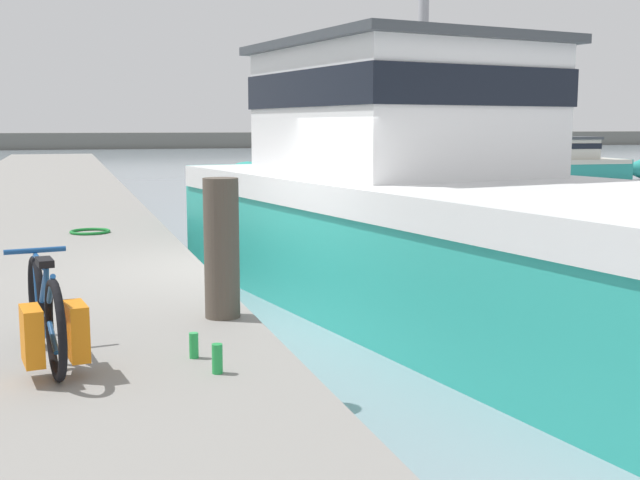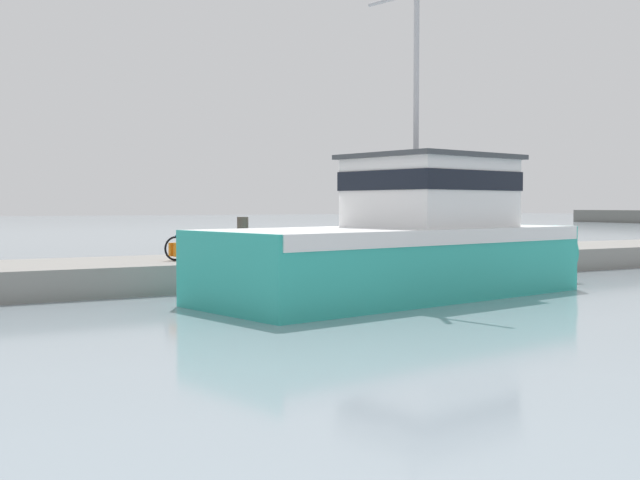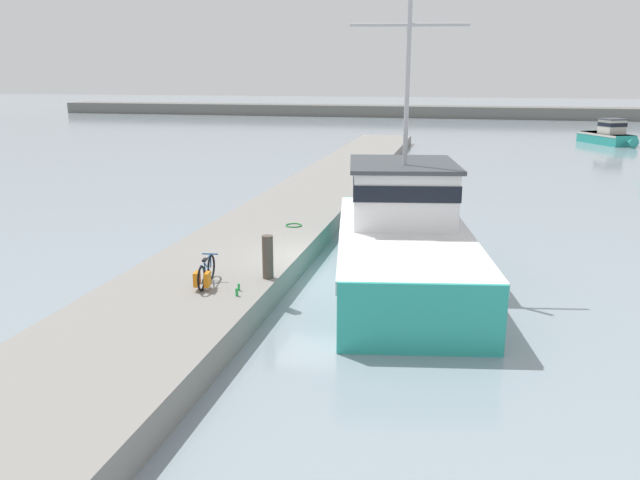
{
  "view_description": "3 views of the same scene",
  "coord_description": "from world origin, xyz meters",
  "px_view_note": "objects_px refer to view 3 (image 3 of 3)",
  "views": [
    {
      "loc": [
        -2.14,
        -9.12,
        2.4
      ],
      "look_at": [
        0.34,
        -1.31,
        1.23
      ],
      "focal_mm": 45.0,
      "sensor_mm": 36.0,
      "label": 1
    },
    {
      "loc": [
        18.7,
        -11.31,
        2.27
      ],
      "look_at": [
        0.99,
        -1.09,
        1.38
      ],
      "focal_mm": 45.0,
      "sensor_mm": 36.0,
      "label": 2
    },
    {
      "loc": [
        4.19,
        -18.03,
        6.21
      ],
      "look_at": [
        0.09,
        -0.28,
        1.35
      ],
      "focal_mm": 35.0,
      "sensor_mm": 36.0,
      "label": 3
    }
  ],
  "objects_px": {
    "boat_orange_near": "(608,135)",
    "water_bottle_by_bike": "(239,287)",
    "fishing_boat_main": "(403,236)",
    "water_bottle_on_curb": "(237,292)",
    "mooring_post": "(268,257)",
    "bicycle_touring": "(205,274)"
  },
  "relations": [
    {
      "from": "water_bottle_by_bike",
      "to": "water_bottle_on_curb",
      "type": "bearing_deg",
      "value": -76.87
    },
    {
      "from": "boat_orange_near",
      "to": "water_bottle_on_curb",
      "type": "distance_m",
      "value": 50.99
    },
    {
      "from": "fishing_boat_main",
      "to": "mooring_post",
      "type": "distance_m",
      "value": 4.56
    },
    {
      "from": "fishing_boat_main",
      "to": "water_bottle_by_bike",
      "type": "bearing_deg",
      "value": -142.18
    },
    {
      "from": "bicycle_touring",
      "to": "water_bottle_by_bike",
      "type": "bearing_deg",
      "value": -14.78
    },
    {
      "from": "mooring_post",
      "to": "water_bottle_on_curb",
      "type": "distance_m",
      "value": 1.68
    },
    {
      "from": "boat_orange_near",
      "to": "water_bottle_on_curb",
      "type": "bearing_deg",
      "value": 42.15
    },
    {
      "from": "fishing_boat_main",
      "to": "water_bottle_on_curb",
      "type": "relative_size",
      "value": 59.97
    },
    {
      "from": "mooring_post",
      "to": "boat_orange_near",
      "type": "bearing_deg",
      "value": 68.87
    },
    {
      "from": "boat_orange_near",
      "to": "mooring_post",
      "type": "xyz_separation_m",
      "value": [
        -17.81,
        -46.09,
        0.51
      ]
    },
    {
      "from": "boat_orange_near",
      "to": "water_bottle_by_bike",
      "type": "bearing_deg",
      "value": 41.89
    },
    {
      "from": "boat_orange_near",
      "to": "water_bottle_on_curb",
      "type": "relative_size",
      "value": 31.69
    },
    {
      "from": "bicycle_touring",
      "to": "water_bottle_by_bike",
      "type": "relative_size",
      "value": 9.05
    },
    {
      "from": "fishing_boat_main",
      "to": "boat_orange_near",
      "type": "bearing_deg",
      "value": 61.32
    },
    {
      "from": "water_bottle_on_curb",
      "to": "mooring_post",
      "type": "bearing_deg",
      "value": 77.98
    },
    {
      "from": "water_bottle_by_bike",
      "to": "bicycle_touring",
      "type": "bearing_deg",
      "value": 173.51
    },
    {
      "from": "fishing_boat_main",
      "to": "water_bottle_on_curb",
      "type": "bearing_deg",
      "value": -138.87
    },
    {
      "from": "bicycle_touring",
      "to": "mooring_post",
      "type": "distance_m",
      "value": 1.77
    },
    {
      "from": "fishing_boat_main",
      "to": "water_bottle_on_curb",
      "type": "distance_m",
      "value": 5.96
    },
    {
      "from": "water_bottle_by_bike",
      "to": "water_bottle_on_curb",
      "type": "height_order",
      "value": "water_bottle_on_curb"
    },
    {
      "from": "boat_orange_near",
      "to": "water_bottle_by_bike",
      "type": "relative_size",
      "value": 34.81
    },
    {
      "from": "water_bottle_by_bike",
      "to": "mooring_post",
      "type": "bearing_deg",
      "value": 69.74
    }
  ]
}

